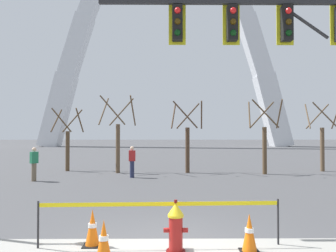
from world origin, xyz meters
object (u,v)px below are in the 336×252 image
object	(u,v)px
fire_hydrant	(176,228)
monument_arch	(166,37)
pedestrian_standing_center	(34,164)
traffic_cone_by_hydrant	(104,241)
pedestrian_walking_left	(132,161)
traffic_cone_mid_sidewalk	(92,228)
traffic_cone_curb_edge	(249,233)
traffic_signal_gantry	(303,49)

from	to	relation	value
fire_hydrant	monument_arch	size ratio (longest dim) A/B	0.02
monument_arch	pedestrian_standing_center	xyz separation A→B (m)	(-6.23, -43.15, -18.46)
traffic_cone_by_hydrant	fire_hydrant	bearing A→B (deg)	19.48
pedestrian_walking_left	pedestrian_standing_center	xyz separation A→B (m)	(-4.49, -1.27, 0.00)
pedestrian_standing_center	traffic_cone_mid_sidewalk	bearing A→B (deg)	-62.95
traffic_cone_by_hydrant	traffic_cone_curb_edge	distance (m)	2.69
traffic_signal_gantry	fire_hydrant	bearing A→B (deg)	-146.83
fire_hydrant	pedestrian_standing_center	xyz separation A→B (m)	(-6.37, 9.64, 0.35)
traffic_cone_curb_edge	pedestrian_walking_left	distance (m)	11.39
traffic_cone_by_hydrant	monument_arch	bearing A→B (deg)	88.79
pedestrian_walking_left	monument_arch	bearing A→B (deg)	87.62
traffic_cone_by_hydrant	pedestrian_standing_center	bearing A→B (deg)	116.83
traffic_cone_mid_sidewalk	traffic_signal_gantry	distance (m)	6.66
pedestrian_walking_left	fire_hydrant	bearing A→B (deg)	-80.19
traffic_cone_mid_sidewalk	fire_hydrant	bearing A→B (deg)	-12.84
traffic_signal_gantry	monument_arch	bearing A→B (deg)	93.93
fire_hydrant	pedestrian_standing_center	world-z (taller)	pedestrian_standing_center
traffic_cone_by_hydrant	traffic_cone_mid_sidewalk	distance (m)	0.90
traffic_cone_by_hydrant	traffic_cone_curb_edge	size ratio (longest dim) A/B	1.00
traffic_signal_gantry	pedestrian_walking_left	size ratio (longest dim) A/B	4.92
traffic_signal_gantry	pedestrian_standing_center	distance (m)	12.76
monument_arch	pedestrian_walking_left	xyz separation A→B (m)	(-1.74, -41.88, -18.46)
fire_hydrant	traffic_cone_mid_sidewalk	size ratio (longest dim) A/B	1.36
monument_arch	pedestrian_standing_center	distance (m)	47.34
traffic_cone_mid_sidewalk	pedestrian_standing_center	size ratio (longest dim) A/B	0.46
traffic_signal_gantry	pedestrian_walking_left	world-z (taller)	traffic_signal_gantry
traffic_cone_mid_sidewalk	traffic_signal_gantry	world-z (taller)	traffic_signal_gantry
traffic_cone_mid_sidewalk	pedestrian_walking_left	distance (m)	10.55
fire_hydrant	traffic_cone_mid_sidewalk	distance (m)	1.69
traffic_cone_by_hydrant	traffic_cone_curb_edge	world-z (taller)	same
fire_hydrant	traffic_cone_by_hydrant	bearing A→B (deg)	-160.52
pedestrian_standing_center	fire_hydrant	bearing A→B (deg)	-56.54
traffic_cone_by_hydrant	traffic_signal_gantry	xyz separation A→B (m)	(4.60, 2.63, 4.05)
fire_hydrant	pedestrian_standing_center	size ratio (longest dim) A/B	0.62
traffic_cone_mid_sidewalk	pedestrian_walking_left	world-z (taller)	pedestrian_walking_left
pedestrian_walking_left	pedestrian_standing_center	world-z (taller)	same
traffic_cone_curb_edge	traffic_signal_gantry	bearing A→B (deg)	48.16
traffic_cone_curb_edge	traffic_signal_gantry	world-z (taller)	traffic_signal_gantry
traffic_signal_gantry	monument_arch	distance (m)	52.87
monument_arch	fire_hydrant	bearing A→B (deg)	-89.84
fire_hydrant	pedestrian_walking_left	bearing A→B (deg)	99.81
fire_hydrant	pedestrian_walking_left	distance (m)	11.08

